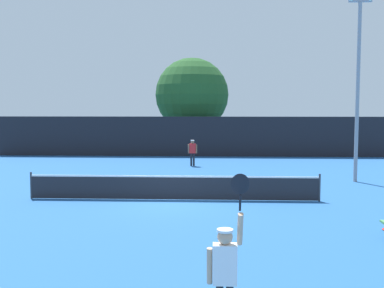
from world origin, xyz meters
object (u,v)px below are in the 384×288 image
(tennis_ball, at_px, (207,188))
(parked_car_mid, at_px, (221,140))
(large_tree, at_px, (192,95))
(parked_car_near, at_px, (159,139))
(light_pole, at_px, (358,78))
(parked_car_far, at_px, (315,141))
(player_serving, at_px, (225,265))
(player_receiving, at_px, (193,150))

(tennis_ball, bearing_deg, parked_car_mid, 87.09)
(large_tree, bearing_deg, parked_car_near, 137.43)
(light_pole, xyz_separation_m, parked_car_far, (1.57, 16.24, -4.27))
(player_serving, height_order, parked_car_near, player_serving)
(parked_car_mid, relative_size, parked_car_far, 0.99)
(parked_car_mid, distance_m, parked_car_far, 7.90)
(parked_car_near, height_order, parked_car_far, same)
(parked_car_mid, xyz_separation_m, parked_car_far, (7.80, -1.31, 0.00))
(player_receiving, height_order, light_pole, light_pole)
(large_tree, height_order, parked_car_far, large_tree)
(light_pole, relative_size, parked_car_far, 2.08)
(parked_car_far, bearing_deg, tennis_ball, -112.07)
(player_receiving, bearing_deg, tennis_ball, 97.13)
(tennis_ball, height_order, light_pole, light_pole)
(light_pole, height_order, parked_car_far, light_pole)
(player_receiving, distance_m, parked_car_mid, 12.11)
(player_serving, xyz_separation_m, player_receiving, (-1.46, 21.16, -0.17))
(player_serving, bearing_deg, light_pole, 66.44)
(tennis_ball, bearing_deg, player_serving, -88.00)
(player_receiving, bearing_deg, parked_car_mid, -99.58)
(parked_car_mid, bearing_deg, parked_car_near, 169.51)
(light_pole, bearing_deg, tennis_ball, -161.77)
(player_serving, height_order, parked_car_far, player_serving)
(tennis_ball, height_order, parked_car_near, parked_car_near)
(player_serving, relative_size, parked_car_far, 0.61)
(parked_car_far, bearing_deg, light_pole, -92.27)
(tennis_ball, distance_m, parked_car_mid, 19.97)
(light_pole, height_order, parked_car_near, light_pole)
(player_receiving, relative_size, tennis_ball, 23.74)
(parked_car_near, xyz_separation_m, parked_car_far, (13.41, -2.23, 0.00))
(parked_car_mid, bearing_deg, player_serving, -92.10)
(tennis_ball, bearing_deg, light_pole, 18.23)
(light_pole, xyz_separation_m, large_tree, (-8.74, 15.62, -0.38))
(light_pole, bearing_deg, player_serving, -113.56)
(tennis_ball, relative_size, parked_car_mid, 0.02)
(player_serving, relative_size, parked_car_mid, 0.61)
(parked_car_mid, bearing_deg, parked_car_far, -10.66)
(light_pole, distance_m, large_tree, 17.91)
(player_receiving, distance_m, parked_car_near, 13.35)
(tennis_ball, relative_size, parked_car_near, 0.02)
(player_serving, height_order, tennis_ball, player_serving)
(parked_car_far, bearing_deg, player_receiving, -129.46)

